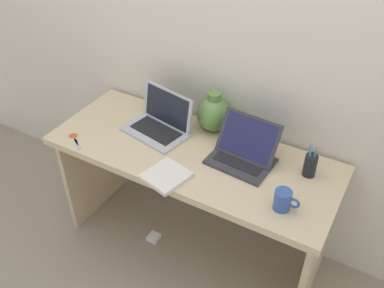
{
  "coord_description": "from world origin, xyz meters",
  "views": [
    {
      "loc": [
        0.85,
        -1.48,
        2.1
      ],
      "look_at": [
        0.0,
        0.0,
        0.78
      ],
      "focal_mm": 40.01,
      "sensor_mm": 36.0,
      "label": 1
    }
  ],
  "objects_px": {
    "laptop_right": "(244,150)",
    "scissors": "(75,138)",
    "laptop_left": "(161,121)",
    "power_brick": "(154,237)",
    "coffee_mug": "(283,200)",
    "notebook_stack": "(166,176)",
    "pen_cup": "(310,165)",
    "green_vase": "(214,113)"
  },
  "relations": [
    {
      "from": "laptop_right",
      "to": "green_vase",
      "type": "xyz_separation_m",
      "value": [
        -0.25,
        0.16,
        0.04
      ]
    },
    {
      "from": "laptop_right",
      "to": "scissors",
      "type": "relative_size",
      "value": 2.39
    },
    {
      "from": "laptop_right",
      "to": "scissors",
      "type": "height_order",
      "value": "laptop_right"
    },
    {
      "from": "green_vase",
      "to": "laptop_right",
      "type": "bearing_deg",
      "value": -32.43
    },
    {
      "from": "notebook_stack",
      "to": "power_brick",
      "type": "distance_m",
      "value": 0.77
    },
    {
      "from": "green_vase",
      "to": "coffee_mug",
      "type": "height_order",
      "value": "green_vase"
    },
    {
      "from": "power_brick",
      "to": "pen_cup",
      "type": "bearing_deg",
      "value": 14.45
    },
    {
      "from": "laptop_left",
      "to": "scissors",
      "type": "distance_m",
      "value": 0.47
    },
    {
      "from": "notebook_stack",
      "to": "scissors",
      "type": "relative_size",
      "value": 1.42
    },
    {
      "from": "laptop_left",
      "to": "power_brick",
      "type": "xyz_separation_m",
      "value": [
        0.02,
        -0.17,
        -0.77
      ]
    },
    {
      "from": "laptop_right",
      "to": "coffee_mug",
      "type": "distance_m",
      "value": 0.36
    },
    {
      "from": "laptop_right",
      "to": "notebook_stack",
      "type": "relative_size",
      "value": 1.68
    },
    {
      "from": "laptop_right",
      "to": "power_brick",
      "type": "relative_size",
      "value": 4.62
    },
    {
      "from": "notebook_stack",
      "to": "pen_cup",
      "type": "height_order",
      "value": "pen_cup"
    },
    {
      "from": "green_vase",
      "to": "coffee_mug",
      "type": "xyz_separation_m",
      "value": [
        0.54,
        -0.38,
        -0.05
      ]
    },
    {
      "from": "laptop_left",
      "to": "notebook_stack",
      "type": "distance_m",
      "value": 0.4
    },
    {
      "from": "laptop_left",
      "to": "green_vase",
      "type": "relative_size",
      "value": 1.67
    },
    {
      "from": "coffee_mug",
      "to": "pen_cup",
      "type": "distance_m",
      "value": 0.27
    },
    {
      "from": "laptop_left",
      "to": "coffee_mug",
      "type": "distance_m",
      "value": 0.82
    },
    {
      "from": "laptop_left",
      "to": "notebook_stack",
      "type": "bearing_deg",
      "value": -53.79
    },
    {
      "from": "laptop_left",
      "to": "pen_cup",
      "type": "bearing_deg",
      "value": 2.52
    },
    {
      "from": "laptop_right",
      "to": "notebook_stack",
      "type": "bearing_deg",
      "value": -130.77
    },
    {
      "from": "laptop_left",
      "to": "pen_cup",
      "type": "distance_m",
      "value": 0.81
    },
    {
      "from": "coffee_mug",
      "to": "scissors",
      "type": "relative_size",
      "value": 0.86
    },
    {
      "from": "laptop_right",
      "to": "laptop_left",
      "type": "bearing_deg",
      "value": 178.39
    },
    {
      "from": "notebook_stack",
      "to": "power_brick",
      "type": "height_order",
      "value": "notebook_stack"
    },
    {
      "from": "laptop_right",
      "to": "coffee_mug",
      "type": "relative_size",
      "value": 2.79
    },
    {
      "from": "pen_cup",
      "to": "scissors",
      "type": "relative_size",
      "value": 1.33
    },
    {
      "from": "laptop_right",
      "to": "green_vase",
      "type": "relative_size",
      "value": 1.43
    },
    {
      "from": "laptop_left",
      "to": "laptop_right",
      "type": "bearing_deg",
      "value": -1.61
    },
    {
      "from": "scissors",
      "to": "power_brick",
      "type": "relative_size",
      "value": 1.93
    },
    {
      "from": "scissors",
      "to": "laptop_right",
      "type": "bearing_deg",
      "value": 18.72
    },
    {
      "from": "notebook_stack",
      "to": "scissors",
      "type": "distance_m",
      "value": 0.59
    },
    {
      "from": "laptop_right",
      "to": "power_brick",
      "type": "bearing_deg",
      "value": -162.02
    },
    {
      "from": "laptop_left",
      "to": "pen_cup",
      "type": "relative_size",
      "value": 2.09
    },
    {
      "from": "scissors",
      "to": "coffee_mug",
      "type": "bearing_deg",
      "value": 3.31
    },
    {
      "from": "laptop_right",
      "to": "scissors",
      "type": "xyz_separation_m",
      "value": [
        -0.85,
        -0.29,
        -0.05
      ]
    },
    {
      "from": "coffee_mug",
      "to": "scissors",
      "type": "xyz_separation_m",
      "value": [
        -1.14,
        -0.07,
        -0.05
      ]
    },
    {
      "from": "power_brick",
      "to": "green_vase",
      "type": "bearing_deg",
      "value": 54.41
    },
    {
      "from": "green_vase",
      "to": "pen_cup",
      "type": "xyz_separation_m",
      "value": [
        0.57,
        -0.11,
        -0.04
      ]
    },
    {
      "from": "laptop_right",
      "to": "pen_cup",
      "type": "height_order",
      "value": "laptop_right"
    },
    {
      "from": "pen_cup",
      "to": "power_brick",
      "type": "relative_size",
      "value": 2.58
    }
  ]
}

